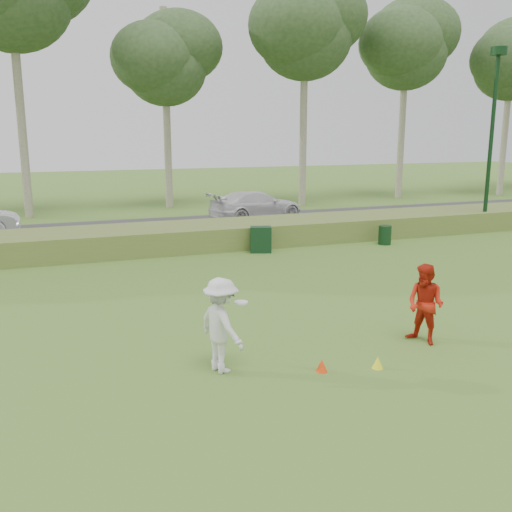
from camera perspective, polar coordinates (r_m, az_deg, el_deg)
name	(u,v)px	position (r m, az deg, el deg)	size (l,w,h in m)	color
ground	(323,356)	(12.11, 6.74, -9.86)	(120.00, 120.00, 0.00)	#406A23
reed_strip	(186,236)	(22.92, -7.02, 1.95)	(80.00, 3.00, 0.90)	#546C2B
park_road	(162,227)	(27.81, -9.43, 2.84)	(80.00, 6.00, 0.06)	#2D2D2D
lamp_post	(494,108)	(28.43, 22.70, 13.54)	(0.70, 0.70, 8.18)	black
tree_4	(165,60)	(35.41, -9.10, 18.78)	(6.24, 6.24, 11.50)	gray
tree_5	(305,29)	(36.30, 4.92, 21.71)	(7.28, 7.28, 14.00)	gray
tree_6	(406,45)	(41.32, 14.79, 19.70)	(7.02, 7.02, 13.50)	gray
tree_7	(511,61)	(45.48, 24.18, 17.39)	(6.50, 6.50, 12.50)	gray
player_white	(221,325)	(11.01, -3.48, -6.92)	(1.05, 1.36, 1.86)	silver
player_red	(425,304)	(12.97, 16.58, -4.64)	(0.86, 0.67, 1.77)	red
cone_orange	(322,366)	(11.31, 6.59, -10.83)	(0.23, 0.23, 0.25)	#F53E0C
cone_yellow	(378,362)	(11.64, 12.07, -10.37)	(0.22, 0.22, 0.24)	yellow
utility_cabinet	(261,240)	(21.85, 0.48, 1.66)	(0.80, 0.50, 1.00)	black
trash_bin	(385,235)	(23.99, 12.75, 2.06)	(0.52, 0.52, 0.78)	black
car_right	(256,205)	(29.77, 0.05, 5.11)	(2.05, 5.04, 1.46)	silver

